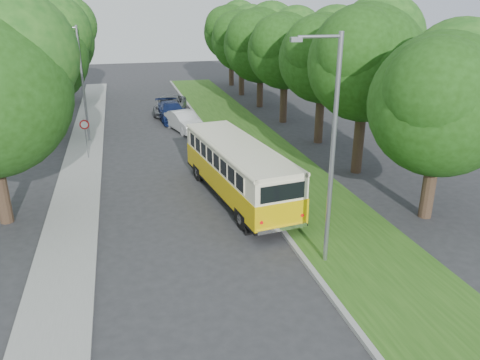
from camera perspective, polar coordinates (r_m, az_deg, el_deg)
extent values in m
plane|color=#2D2D2F|center=(18.42, -5.42, -7.82)|extent=(120.00, 120.00, 0.00)
cube|color=gray|center=(23.52, 1.26, -0.96)|extent=(0.20, 70.00, 0.15)
cube|color=#275215|center=(24.22, 6.62, -0.46)|extent=(4.50, 70.00, 0.13)
cube|color=gray|center=(22.89, -19.47, -2.89)|extent=(2.20, 70.00, 0.12)
cylinder|color=#332319|center=(21.53, 22.13, -0.11)|extent=(0.56, 0.56, 3.35)
sphere|color=#1A3F0E|center=(20.67, 23.36, 8.41)|extent=(5.85, 5.85, 5.85)
sphere|color=#1A3F0E|center=(21.57, 25.08, 11.79)|extent=(4.38, 4.38, 4.38)
sphere|color=#1A3F0E|center=(19.45, 22.86, 10.00)|extent=(4.09, 4.09, 4.09)
cylinder|color=#332319|center=(26.09, 14.32, 5.36)|extent=(0.56, 0.56, 4.26)
sphere|color=#1A3F0E|center=(25.38, 15.09, 13.59)|extent=(5.98, 5.98, 5.98)
sphere|color=#1A3F0E|center=(26.31, 16.78, 16.29)|extent=(4.49, 4.49, 4.49)
sphere|color=#1A3F0E|center=(24.23, 14.22, 15.14)|extent=(4.19, 4.19, 4.19)
cylinder|color=#332319|center=(31.48, 9.68, 8.01)|extent=(0.56, 0.56, 3.95)
sphere|color=#1A3F0E|center=(30.90, 10.08, 14.38)|extent=(5.61, 5.61, 5.61)
sphere|color=#1A3F0E|center=(31.72, 11.47, 16.49)|extent=(4.21, 4.21, 4.21)
sphere|color=#1A3F0E|center=(29.86, 9.20, 15.57)|extent=(3.92, 3.92, 3.92)
cylinder|color=#332319|center=(36.80, 5.34, 9.98)|extent=(0.56, 0.56, 3.86)
sphere|color=#1A3F0E|center=(36.31, 5.53, 15.39)|extent=(5.64, 5.64, 5.64)
sphere|color=#1A3F0E|center=(37.09, 6.79, 17.20)|extent=(4.23, 4.23, 4.23)
sphere|color=#1A3F0E|center=(35.31, 4.62, 16.41)|extent=(3.95, 3.95, 3.95)
cylinder|color=#332319|center=(42.40, 2.45, 11.29)|extent=(0.56, 0.56, 3.58)
sphere|color=#1A3F0E|center=(41.96, 2.52, 16.06)|extent=(6.36, 6.36, 6.36)
sphere|color=#1A3F0E|center=(42.81, 3.79, 17.84)|extent=(4.77, 4.77, 4.77)
sphere|color=#1A3F0E|center=(40.87, 1.54, 17.07)|extent=(4.45, 4.45, 4.45)
cylinder|color=#332319|center=(48.06, 0.19, 12.51)|extent=(0.56, 0.56, 3.68)
sphere|color=#1A3F0E|center=(47.68, 0.19, 16.63)|extent=(5.91, 5.91, 5.91)
sphere|color=#1A3F0E|center=(48.45, 1.25, 18.09)|extent=(4.43, 4.43, 4.43)
sphere|color=#1A3F0E|center=(46.70, -0.67, 17.45)|extent=(4.14, 4.14, 4.14)
cylinder|color=#332319|center=(53.90, -1.07, 13.61)|extent=(0.56, 0.56, 4.05)
sphere|color=#1A3F0E|center=(53.56, -1.09, 17.50)|extent=(5.97, 5.97, 5.97)
sphere|color=#1A3F0E|center=(54.33, -0.12, 18.81)|extent=(4.48, 4.48, 4.48)
sphere|color=#1A3F0E|center=(52.59, -1.90, 18.24)|extent=(4.18, 4.18, 4.18)
cylinder|color=#332319|center=(21.81, -27.25, -0.19)|extent=(0.56, 0.56, 3.68)
sphere|color=#1A3F0E|center=(21.15, -25.98, 13.68)|extent=(5.10, 5.10, 5.10)
cylinder|color=#332319|center=(35.10, -22.80, 7.78)|extent=(0.56, 0.56, 3.68)
sphere|color=#1A3F0E|center=(34.55, -23.68, 13.76)|extent=(6.80, 6.80, 6.80)
sphere|color=#1A3F0E|center=(34.97, -21.86, 16.32)|extent=(5.10, 5.10, 5.10)
sphere|color=#1A3F0E|center=(33.82, -25.84, 14.78)|extent=(4.76, 4.76, 4.76)
cylinder|color=#332319|center=(46.82, -21.00, 10.94)|extent=(0.56, 0.56, 3.68)
sphere|color=#1A3F0E|center=(46.41, -21.60, 15.43)|extent=(6.80, 6.80, 6.80)
sphere|color=#1A3F0E|center=(46.90, -20.24, 17.32)|extent=(5.10, 5.10, 5.10)
sphere|color=#1A3F0E|center=(45.64, -23.17, 16.23)|extent=(4.76, 4.76, 4.76)
cylinder|color=gray|center=(15.81, 11.19, 2.73)|extent=(0.16, 0.16, 8.00)
cylinder|color=gray|center=(14.79, 9.70, 16.86)|extent=(1.40, 0.10, 0.10)
cube|color=gray|center=(14.51, 6.86, 16.65)|extent=(0.35, 0.16, 0.14)
cylinder|color=gray|center=(32.49, -18.59, 10.83)|extent=(0.16, 0.16, 7.50)
cylinder|color=gray|center=(32.18, -20.64, 16.99)|extent=(1.40, 0.10, 0.10)
cube|color=gray|center=(32.26, -22.00, 16.70)|extent=(0.35, 0.16, 0.14)
cylinder|color=gray|center=(29.09, -18.24, 4.73)|extent=(0.06, 0.06, 2.50)
cone|color=red|center=(28.83, -18.44, 6.42)|extent=(0.56, 0.02, 0.56)
cone|color=white|center=(28.81, -18.45, 6.41)|extent=(0.40, 0.02, 0.40)
imported|color=#B1B2B6|center=(28.05, -2.85, 4.03)|extent=(1.89, 4.23, 1.41)
imported|color=silver|center=(34.51, -6.83, 7.12)|extent=(2.60, 4.56, 1.42)
imported|color=#122050|center=(37.68, -8.34, 8.23)|extent=(2.43, 5.11, 1.44)
imported|color=#585B5F|center=(40.15, -8.48, 9.02)|extent=(3.46, 5.70, 1.48)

